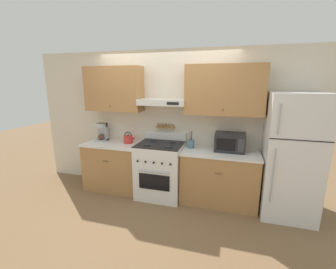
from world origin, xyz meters
TOP-DOWN VIEW (x-y plane):
  - ground_plane at (0.00, 0.00)m, footprint 16.00×16.00m
  - wall_back at (0.04, 0.57)m, footprint 5.20×0.46m
  - counter_left at (-0.93, 0.31)m, footprint 1.08×0.62m
  - counter_right at (1.02, 0.31)m, footprint 1.25×0.62m
  - stove_range at (-0.00, 0.27)m, footprint 0.78×0.70m
  - refrigerator at (2.03, 0.25)m, footprint 0.75×0.72m
  - tea_kettle at (-0.67, 0.41)m, footprint 0.22×0.17m
  - coffee_maker at (-1.23, 0.44)m, footprint 0.19×0.21m
  - microwave at (1.15, 0.43)m, footprint 0.48×0.35m
  - utensil_crock at (0.51, 0.41)m, footprint 0.11×0.11m

SIDE VIEW (x-z plane):
  - ground_plane at x=0.00m, z-range 0.00..0.00m
  - counter_right at x=1.02m, z-range 0.00..0.89m
  - counter_left at x=-0.93m, z-range 0.00..0.89m
  - stove_range at x=0.00m, z-range -0.06..1.04m
  - refrigerator at x=2.03m, z-range 0.00..1.86m
  - utensil_crock at x=0.51m, z-range 0.82..1.12m
  - tea_kettle at x=-0.67m, z-range 0.87..1.08m
  - microwave at x=1.15m, z-range 0.89..1.19m
  - coffee_maker at x=-1.23m, z-range 0.89..1.23m
  - wall_back at x=0.04m, z-range 0.22..2.77m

